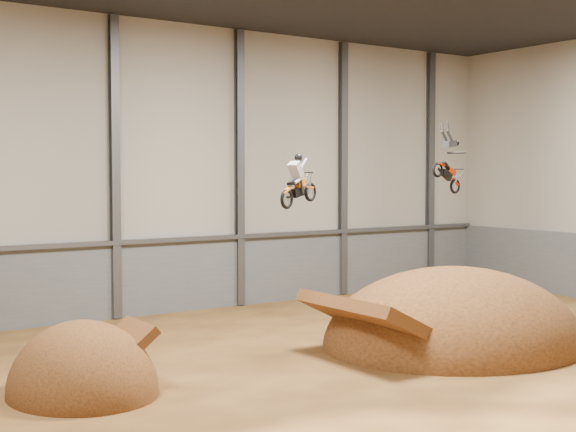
{
  "coord_description": "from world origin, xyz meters",
  "views": [
    {
      "loc": [
        -17.6,
        -20.04,
        6.71
      ],
      "look_at": [
        -1.1,
        4.0,
        5.18
      ],
      "focal_mm": 50.0,
      "sensor_mm": 36.0,
      "label": 1
    }
  ],
  "objects_px": {
    "landing_ramp": "(453,345)",
    "fmx_rider_a": "(300,177)",
    "takeoff_ramp": "(83,394)",
    "fmx_rider_b": "(444,157)"
  },
  "relations": [
    {
      "from": "landing_ramp",
      "to": "fmx_rider_a",
      "type": "distance_m",
      "value": 9.32
    },
    {
      "from": "takeoff_ramp",
      "to": "landing_ramp",
      "type": "relative_size",
      "value": 0.49
    },
    {
      "from": "fmx_rider_b",
      "to": "fmx_rider_a",
      "type": "bearing_deg",
      "value": 168.87
    },
    {
      "from": "landing_ramp",
      "to": "fmx_rider_b",
      "type": "distance_m",
      "value": 7.46
    },
    {
      "from": "landing_ramp",
      "to": "fmx_rider_a",
      "type": "relative_size",
      "value": 4.89
    },
    {
      "from": "takeoff_ramp",
      "to": "landing_ramp",
      "type": "xyz_separation_m",
      "value": [
        14.44,
        -1.5,
        0.0
      ]
    },
    {
      "from": "takeoff_ramp",
      "to": "fmx_rider_b",
      "type": "bearing_deg",
      "value": -2.14
    },
    {
      "from": "fmx_rider_a",
      "to": "fmx_rider_b",
      "type": "xyz_separation_m",
      "value": [
        6.81,
        -0.4,
        0.8
      ]
    },
    {
      "from": "takeoff_ramp",
      "to": "fmx_rider_a",
      "type": "relative_size",
      "value": 2.37
    },
    {
      "from": "landing_ramp",
      "to": "fmx_rider_a",
      "type": "height_order",
      "value": "fmx_rider_a"
    }
  ]
}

